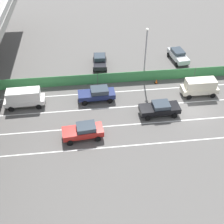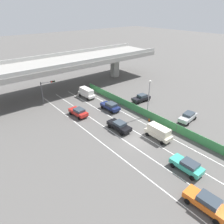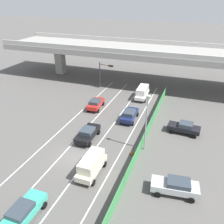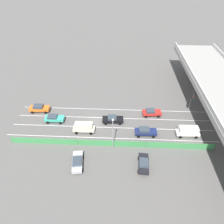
# 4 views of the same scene
# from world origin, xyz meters

# --- Properties ---
(ground_plane) EXTENTS (300.00, 300.00, 0.00)m
(ground_plane) POSITION_xyz_m (0.00, 0.00, 0.00)
(ground_plane) COLOR #565451
(lane_line_left_edge) EXTENTS (0.14, 43.76, 0.01)m
(lane_line_left_edge) POSITION_xyz_m (-4.81, 3.88, 0.00)
(lane_line_left_edge) COLOR silver
(lane_line_left_edge) RESTS_ON ground
(lane_line_mid_left) EXTENTS (0.14, 43.76, 0.01)m
(lane_line_mid_left) POSITION_xyz_m (-1.60, 3.88, 0.00)
(lane_line_mid_left) COLOR silver
(lane_line_mid_left) RESTS_ON ground
(lane_line_mid_right) EXTENTS (0.14, 43.76, 0.01)m
(lane_line_mid_right) POSITION_xyz_m (1.60, 3.88, 0.00)
(lane_line_mid_right) COLOR silver
(lane_line_mid_right) RESTS_ON ground
(lane_line_right_edge) EXTENTS (0.14, 43.76, 0.01)m
(lane_line_right_edge) POSITION_xyz_m (4.81, 3.88, 0.00)
(lane_line_right_edge) COLOR silver
(lane_line_right_edge) RESTS_ON ground
(green_fence) EXTENTS (0.10, 39.86, 1.51)m
(green_fence) POSITION_xyz_m (6.95, 3.88, 0.76)
(green_fence) COLOR #3D8E4C
(green_fence) RESTS_ON ground
(car_taxi_teal) EXTENTS (2.02, 4.24, 1.59)m
(car_taxi_teal) POSITION_xyz_m (0.11, -9.17, 0.90)
(car_taxi_teal) COLOR teal
(car_taxi_teal) RESTS_ON ground
(car_sedan_black) EXTENTS (2.16, 4.67, 1.59)m
(car_sedan_black) POSITION_xyz_m (-0.19, 3.89, 0.88)
(car_sedan_black) COLOR black
(car_sedan_black) RESTS_ON ground
(car_sedan_red) EXTENTS (2.29, 4.39, 1.63)m
(car_sedan_red) POSITION_xyz_m (-3.00, 12.74, 0.91)
(car_sedan_red) COLOR red
(car_sedan_red) RESTS_ON ground
(car_van_white) EXTENTS (2.04, 4.75, 2.22)m
(car_van_white) POSITION_xyz_m (3.24, 19.50, 1.26)
(car_van_white) COLOR silver
(car_van_white) RESTS_ON ground
(car_taxi_orange) EXTENTS (2.13, 4.69, 1.73)m
(car_taxi_orange) POSITION_xyz_m (-3.32, -13.69, 0.95)
(car_taxi_orange) COLOR orange
(car_taxi_orange) RESTS_ON ground
(car_van_cream) EXTENTS (2.00, 4.51, 2.18)m
(car_van_cream) POSITION_xyz_m (3.07, -2.00, 1.23)
(car_van_cream) COLOR beige
(car_van_cream) RESTS_ON ground
(car_sedan_navy) EXTENTS (2.13, 4.55, 1.67)m
(car_sedan_navy) POSITION_xyz_m (3.42, 10.81, 0.92)
(car_sedan_navy) COLOR navy
(car_sedan_navy) RESTS_ON ground
(parked_wagon_silver) EXTENTS (4.64, 2.39, 1.63)m
(parked_wagon_silver) POSITION_xyz_m (11.73, -1.82, 0.92)
(parked_wagon_silver) COLOR #B2B5B7
(parked_wagon_silver) RESTS_ON ground
(parked_sedan_dark) EXTENTS (4.41, 2.21, 1.62)m
(parked_sedan_dark) POSITION_xyz_m (11.51, 9.84, 0.88)
(parked_sedan_dark) COLOR black
(parked_sedan_dark) RESTS_ON ground
(traffic_light) EXTENTS (3.09, 0.85, 5.12)m
(traffic_light) POSITION_xyz_m (-5.13, 21.94, 3.63)
(traffic_light) COLOR #47474C
(traffic_light) RESTS_ON ground
(street_lamp) EXTENTS (0.60, 0.36, 7.28)m
(street_lamp) POSITION_xyz_m (7.31, 4.23, 4.41)
(street_lamp) COLOR gray
(street_lamp) RESTS_ON ground
(traffic_cone) EXTENTS (0.47, 0.47, 0.60)m
(traffic_cone) POSITION_xyz_m (6.21, 2.70, 0.28)
(traffic_cone) COLOR orange
(traffic_cone) RESTS_ON ground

